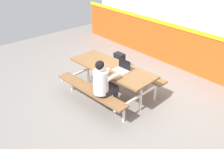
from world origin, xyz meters
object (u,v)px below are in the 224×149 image
picnic_table_main (112,73)px  backpack_dark (120,61)px  laptop_silver (122,68)px  student_nearer (104,83)px

picnic_table_main → backpack_dark: size_ratio=4.69×
laptop_silver → backpack_dark: bearing=139.0°
laptop_silver → backpack_dark: 1.68m
picnic_table_main → laptop_silver: size_ratio=6.16×
backpack_dark → student_nearer: bearing=-51.5°
laptop_silver → backpack_dark: laptop_silver is taller
picnic_table_main → laptop_silver: 0.34m
picnic_table_main → student_nearer: size_ratio=1.71×
laptop_silver → backpack_dark: (-1.19, 1.03, -0.57)m
picnic_table_main → backpack_dark: bearing=130.4°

